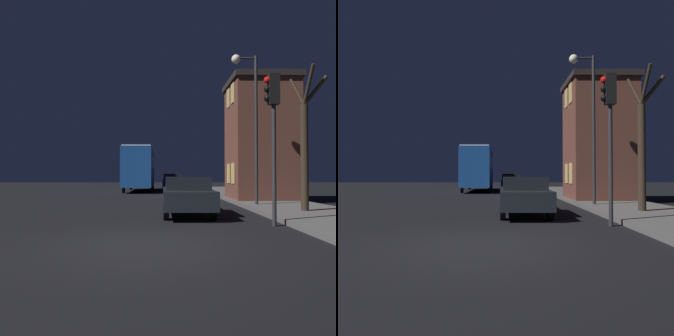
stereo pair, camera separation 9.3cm
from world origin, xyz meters
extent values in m
plane|color=black|center=(0.00, 0.00, 0.00)|extent=(120.00, 120.00, 0.00)
cube|color=brown|center=(5.85, 11.15, 3.35)|extent=(3.34, 3.53, 6.36)
cube|color=black|center=(5.85, 11.15, 6.67)|extent=(3.58, 3.77, 0.30)
cube|color=#F2D172|center=(4.15, 10.56, 1.57)|extent=(0.03, 0.70, 1.10)
cube|color=#F2D172|center=(4.15, 11.73, 1.57)|extent=(0.03, 0.70, 1.10)
cube|color=#F2D172|center=(4.15, 10.56, 5.92)|extent=(0.03, 0.70, 1.10)
cube|color=#F2D172|center=(4.15, 11.73, 5.92)|extent=(0.03, 0.70, 1.10)
cylinder|color=#28282B|center=(4.59, 7.61, 3.52)|extent=(0.14, 0.14, 6.70)
cylinder|color=#28282B|center=(4.14, 7.61, 6.77)|extent=(0.90, 0.09, 0.09)
sphere|color=#F4EAC6|center=(3.69, 7.61, 6.72)|extent=(0.40, 0.40, 0.40)
cylinder|color=#28282B|center=(3.59, 2.39, 1.76)|extent=(0.12, 0.12, 3.51)
cube|color=black|center=(3.59, 2.39, 3.96)|extent=(0.30, 0.24, 0.90)
sphere|color=red|center=(3.41, 2.39, 4.23)|extent=(0.20, 0.20, 0.20)
sphere|color=black|center=(3.41, 2.39, 3.96)|extent=(0.20, 0.20, 0.20)
sphere|color=black|center=(3.41, 2.39, 3.69)|extent=(0.20, 0.20, 0.20)
cylinder|color=#2D2319|center=(5.60, 4.95, 2.12)|extent=(0.27, 0.27, 3.90)
cylinder|color=#2D2319|center=(5.61, 4.59, 4.71)|extent=(0.15, 0.84, 1.34)
cylinder|color=#2D2319|center=(5.49, 5.28, 4.63)|extent=(0.35, 0.78, 1.18)
cylinder|color=#2D2319|center=(5.90, 4.69, 4.53)|extent=(0.77, 0.71, 1.01)
cube|color=#194793|center=(-1.72, 23.17, 2.12)|extent=(2.42, 9.58, 3.29)
cube|color=black|center=(-1.72, 23.17, 2.71)|extent=(2.44, 8.81, 1.18)
cube|color=#B2B2B2|center=(-1.72, 23.17, 3.83)|extent=(2.30, 9.10, 0.12)
cylinder|color=black|center=(-0.60, 26.29, 0.48)|extent=(0.18, 0.96, 0.96)
cylinder|color=black|center=(-2.84, 26.29, 0.48)|extent=(0.18, 0.96, 0.96)
cylinder|color=black|center=(-0.60, 20.06, 0.48)|extent=(0.18, 0.96, 0.96)
cylinder|color=black|center=(-2.84, 20.06, 0.48)|extent=(0.18, 0.96, 0.96)
cube|color=black|center=(1.25, 5.30, 0.64)|extent=(1.72, 4.79, 0.62)
cube|color=black|center=(1.25, 5.06, 1.18)|extent=(1.51, 2.49, 0.45)
cylinder|color=black|center=(2.02, 6.86, 0.33)|extent=(0.18, 0.66, 0.66)
cylinder|color=black|center=(0.49, 6.86, 0.33)|extent=(0.18, 0.66, 0.66)
cylinder|color=black|center=(2.02, 3.75, 0.33)|extent=(0.18, 0.66, 0.66)
cylinder|color=black|center=(0.49, 3.75, 0.33)|extent=(0.18, 0.66, 0.66)
cube|color=#B7BABF|center=(1.60, 15.55, 0.60)|extent=(1.79, 3.85, 0.59)
cube|color=black|center=(1.60, 15.36, 1.13)|extent=(1.58, 2.00, 0.47)
cylinder|color=black|center=(2.41, 16.80, 0.30)|extent=(0.18, 0.61, 0.61)
cylinder|color=black|center=(0.80, 16.80, 0.30)|extent=(0.18, 0.61, 0.61)
cylinder|color=black|center=(2.41, 14.30, 0.30)|extent=(0.18, 0.61, 0.61)
cylinder|color=black|center=(0.80, 14.30, 0.30)|extent=(0.18, 0.61, 0.61)
cube|color=navy|center=(1.30, 24.47, 0.67)|extent=(1.88, 3.92, 0.75)
cube|color=black|center=(1.30, 24.27, 1.33)|extent=(1.66, 2.04, 0.56)
cylinder|color=black|center=(2.15, 25.74, 0.30)|extent=(0.18, 0.60, 0.60)
cylinder|color=black|center=(0.45, 25.74, 0.30)|extent=(0.18, 0.60, 0.60)
cylinder|color=black|center=(2.15, 23.19, 0.30)|extent=(0.18, 0.60, 0.60)
cylinder|color=black|center=(0.45, 23.19, 0.30)|extent=(0.18, 0.60, 0.60)
camera|label=1|loc=(0.36, -7.00, 1.47)|focal=35.00mm
camera|label=2|loc=(0.45, -7.00, 1.47)|focal=35.00mm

